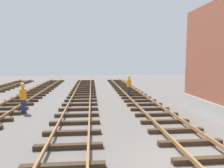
% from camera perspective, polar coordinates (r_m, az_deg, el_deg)
% --- Properties ---
extents(ground_plane, '(80.00, 80.00, 0.00)m').
position_cam_1_polar(ground_plane, '(7.54, 20.96, -19.19)').
color(ground_plane, '#605B56').
extents(track_near_building, '(2.50, 55.06, 0.32)m').
position_cam_1_polar(track_near_building, '(7.74, 24.86, -17.66)').
color(track_near_building, '#38281C').
rests_on(track_near_building, ground).
extents(track_centre, '(2.50, 55.06, 0.32)m').
position_cam_1_polar(track_centre, '(6.85, -12.91, -20.44)').
color(track_centre, '#38281C').
rests_on(track_centre, ground).
extents(track_worker_foreground, '(0.40, 0.40, 1.87)m').
position_cam_1_polar(track_worker_foreground, '(13.93, -22.61, -3.53)').
color(track_worker_foreground, '#262D4C').
rests_on(track_worker_foreground, ground).
extents(track_worker_distant, '(0.40, 0.40, 1.87)m').
position_cam_1_polar(track_worker_distant, '(19.13, 4.58, -0.49)').
color(track_worker_distant, '#262D4C').
rests_on(track_worker_distant, ground).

